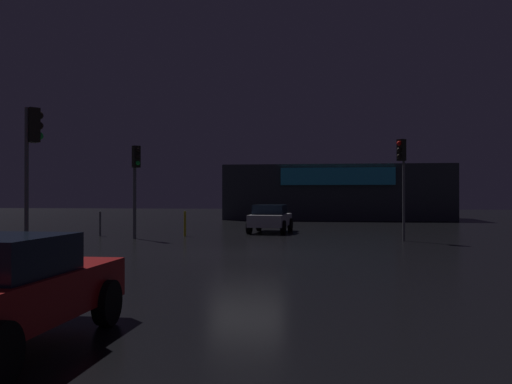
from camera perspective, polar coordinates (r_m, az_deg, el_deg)
The scene contains 8 objects.
ground_plane at distance 19.04m, azimuth -0.99°, elevation -6.31°, with size 120.00×120.00×0.00m, color black.
store_building at distance 47.11m, azimuth 8.26°, elevation -0.04°, with size 18.05×7.72×4.39m.
traffic_signal_main at distance 15.15m, azimuth -21.86°, elevation 4.43°, with size 0.41×0.43×4.18m.
traffic_signal_opposite at distance 25.99m, azimuth -12.17°, elevation 1.85°, with size 0.42×0.42×4.23m.
traffic_signal_cross_left at distance 24.94m, azimuth 14.65°, elevation 2.82°, with size 0.42×0.42×4.39m.
car_near at distance 29.62m, azimuth 1.47°, elevation -2.67°, with size 2.18×4.04×1.47m.
bollard_kerb_a at distance 27.19m, azimuth -7.26°, elevation -3.23°, with size 0.11×0.11×1.20m, color gold.
bollard_kerb_b at distance 28.16m, azimuth -15.61°, elevation -3.14°, with size 0.09×0.09×1.18m, color #595B60.
Camera 1 is at (2.90, -18.71, 1.99)m, focal length 39.23 mm.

